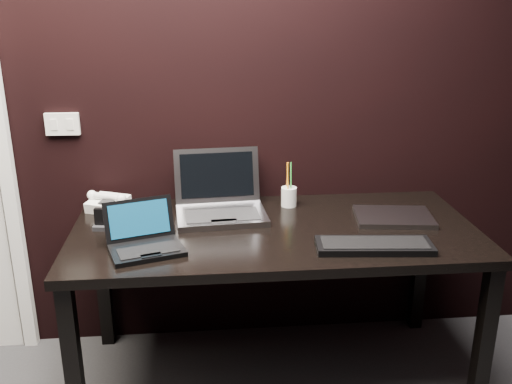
{
  "coord_description": "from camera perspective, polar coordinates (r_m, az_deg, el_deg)",
  "views": [
    {
      "loc": [
        0.01,
        -0.81,
        1.67
      ],
      "look_at": [
        0.22,
        1.35,
        0.92
      ],
      "focal_mm": 40.0,
      "sensor_mm": 36.0,
      "label": 1
    }
  ],
  "objects": [
    {
      "name": "mobile_phone",
      "position": [
        2.47,
        -15.34,
        -2.86
      ],
      "size": [
        0.06,
        0.05,
        0.09
      ],
      "color": "black",
      "rests_on": "desk"
    },
    {
      "name": "desk",
      "position": [
        2.44,
        1.89,
        -5.28
      ],
      "size": [
        1.7,
        0.8,
        0.74
      ],
      "color": "black",
      "rests_on": "ground"
    },
    {
      "name": "netbook",
      "position": [
        2.24,
        -11.07,
        -4.82
      ],
      "size": [
        0.33,
        0.31,
        0.17
      ],
      "color": "black",
      "rests_on": "desk"
    },
    {
      "name": "ext_keyboard",
      "position": [
        2.26,
        11.74,
        -5.26
      ],
      "size": [
        0.46,
        0.19,
        0.03
      ],
      "color": "black",
      "rests_on": "desk"
    },
    {
      "name": "silver_laptop",
      "position": [
        2.54,
        -3.6,
        -1.2
      ],
      "size": [
        0.41,
        0.38,
        0.27
      ],
      "color": "gray",
      "rests_on": "desk"
    },
    {
      "name": "wall_switch",
      "position": [
        2.72,
        -18.8,
        6.45
      ],
      "size": [
        0.15,
        0.02,
        0.1
      ],
      "color": "silver",
      "rests_on": "wall_back"
    },
    {
      "name": "pen_cup",
      "position": [
        2.64,
        3.31,
        -0.38
      ],
      "size": [
        0.09,
        0.09,
        0.21
      ],
      "color": "silver",
      "rests_on": "desk"
    },
    {
      "name": "wall_back",
      "position": [
        2.63,
        -5.69,
        10.94
      ],
      "size": [
        4.0,
        0.0,
        4.0
      ],
      "primitive_type": "plane",
      "rotation": [
        1.57,
        0.0,
        0.0
      ],
      "color": "black",
      "rests_on": "ground"
    },
    {
      "name": "desk_phone",
      "position": [
        2.67,
        -14.59,
        -1.06
      ],
      "size": [
        0.21,
        0.2,
        0.1
      ],
      "color": "white",
      "rests_on": "desk"
    },
    {
      "name": "closed_laptop",
      "position": [
        2.56,
        13.59,
        -2.44
      ],
      "size": [
        0.36,
        0.28,
        0.02
      ],
      "color": "#939398",
      "rests_on": "desk"
    }
  ]
}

